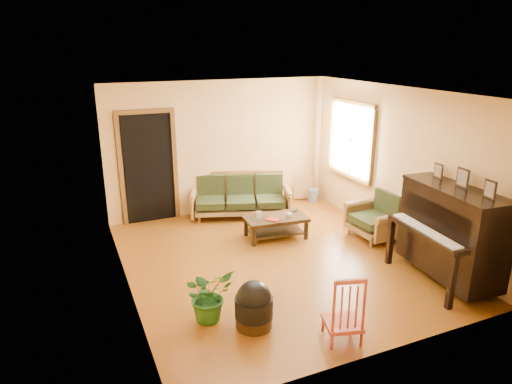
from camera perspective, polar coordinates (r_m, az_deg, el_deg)
name	(u,v)px	position (r m, az deg, el deg)	size (l,w,h in m)	color
floor	(276,260)	(7.27, 2.52, -8.46)	(5.00, 5.00, 0.00)	#66350D
doorway	(149,169)	(8.72, -13.29, 2.83)	(1.08, 0.16, 2.05)	black
window	(351,140)	(8.94, 11.85, 6.43)	(0.12, 1.36, 1.46)	white
sofa	(240,196)	(8.89, -1.96, -0.51)	(1.93, 0.81, 0.83)	olive
coffee_table	(276,227)	(7.99, 2.47, -4.41)	(1.07, 0.58, 0.39)	black
armchair	(375,215)	(8.15, 14.63, -2.76)	(0.82, 0.86, 0.86)	olive
piano	(451,234)	(7.01, 23.24, -4.88)	(0.92, 1.56, 1.38)	black
footstool	(254,310)	(5.62, -0.26, -14.54)	(0.46, 0.46, 0.44)	black
red_chair	(343,306)	(5.39, 10.87, -13.87)	(0.40, 0.44, 0.86)	maroon
leaning_frame	(303,187)	(9.96, 5.89, 0.64)	(0.42, 0.09, 0.56)	#CD9044
ceramic_crock	(313,195)	(9.89, 7.18, -0.39)	(0.22, 0.22, 0.28)	#2E4A8C
potted_plant	(209,295)	(5.72, -5.95, -12.65)	(0.61, 0.53, 0.67)	#1C5217
book	(271,221)	(7.69, 1.94, -3.67)	(0.16, 0.22, 0.02)	maroon
candle	(259,215)	(7.80, 0.36, -2.91)	(0.08, 0.08, 0.13)	silver
glass_jar	(289,215)	(7.94, 4.21, -2.85)	(0.09, 0.09, 0.06)	silver
remote	(294,211)	(8.17, 4.73, -2.42)	(0.16, 0.04, 0.02)	black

